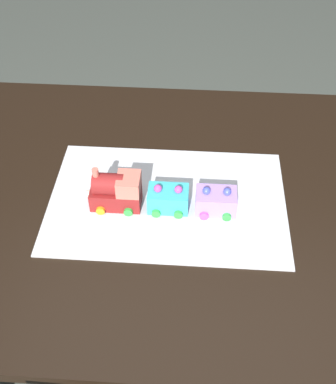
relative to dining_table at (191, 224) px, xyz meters
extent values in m
plane|color=#474C44|center=(0.00, 0.00, -0.63)|extent=(8.00, 8.00, 0.00)
cube|color=black|center=(0.00, 0.00, 0.09)|extent=(1.40, 1.00, 0.03)
cube|color=black|center=(-0.64, 0.44, -0.28)|extent=(0.07, 0.07, 0.71)
cube|color=silver|center=(-0.06, -0.02, 0.11)|extent=(0.60, 0.40, 0.00)
cube|color=maroon|center=(-0.19, -0.04, 0.14)|extent=(0.12, 0.06, 0.05)
cylinder|color=maroon|center=(-0.20, -0.04, 0.18)|extent=(0.08, 0.05, 0.05)
cube|color=#F27260|center=(-0.15, -0.04, 0.18)|extent=(0.06, 0.06, 0.04)
cylinder|color=#F27260|center=(-0.23, -0.04, 0.21)|extent=(0.02, 0.02, 0.03)
sphere|color=#F4EFCC|center=(-0.26, -0.04, 0.14)|extent=(0.02, 0.02, 0.02)
cylinder|color=orange|center=(-0.22, -0.08, 0.12)|extent=(0.02, 0.01, 0.02)
cylinder|color=green|center=(-0.15, -0.08, 0.12)|extent=(0.02, 0.01, 0.02)
cylinder|color=red|center=(-0.22, -0.01, 0.12)|extent=(0.02, 0.01, 0.02)
cylinder|color=orange|center=(-0.15, -0.01, 0.12)|extent=(0.02, 0.01, 0.02)
cube|color=#38B7C6|center=(-0.06, -0.04, 0.14)|extent=(0.10, 0.06, 0.06)
cylinder|color=green|center=(-0.08, -0.08, 0.12)|extent=(0.02, 0.01, 0.02)
cylinder|color=green|center=(-0.03, -0.08, 0.12)|extent=(0.02, 0.01, 0.02)
cylinder|color=green|center=(-0.08, -0.01, 0.12)|extent=(0.02, 0.01, 0.02)
cylinder|color=yellow|center=(-0.03, -0.01, 0.12)|extent=(0.02, 0.01, 0.02)
sphere|color=#D84CB2|center=(-0.08, -0.04, 0.17)|extent=(0.02, 0.02, 0.02)
sphere|color=#D84CB2|center=(-0.03, -0.04, 0.17)|extent=(0.02, 0.02, 0.02)
cube|color=#AD84E0|center=(0.06, -0.04, 0.14)|extent=(0.10, 0.06, 0.06)
cylinder|color=#D84CB2|center=(0.03, -0.08, 0.12)|extent=(0.02, 0.01, 0.02)
cylinder|color=green|center=(0.09, -0.08, 0.12)|extent=(0.02, 0.01, 0.02)
cylinder|color=#4C59D8|center=(0.03, -0.01, 0.12)|extent=(0.02, 0.01, 0.02)
cylinder|color=#D84CB2|center=(0.09, -0.01, 0.12)|extent=(0.02, 0.01, 0.02)
sphere|color=#4C59D8|center=(0.09, -0.04, 0.17)|extent=(0.02, 0.02, 0.02)
sphere|color=#4C59D8|center=(0.04, -0.04, 0.17)|extent=(0.02, 0.02, 0.02)
camera|label=1|loc=(0.00, -0.89, 1.00)|focal=45.57mm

